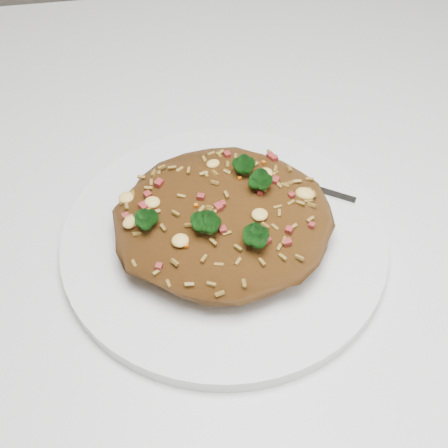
{
  "coord_description": "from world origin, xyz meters",
  "views": [
    {
      "loc": [
        -0.16,
        -0.43,
        1.2
      ],
      "look_at": [
        -0.1,
        -0.07,
        0.78
      ],
      "focal_mm": 50.0,
      "sensor_mm": 36.0,
      "label": 1
    }
  ],
  "objects_px": {
    "plate": "(224,239)",
    "fork": "(284,180)",
    "dining_table": "(303,240)",
    "fried_rice": "(224,213)"
  },
  "relations": [
    {
      "from": "plate",
      "to": "fried_rice",
      "type": "xyz_separation_m",
      "value": [
        -0.0,
        -0.0,
        0.04
      ]
    },
    {
      "from": "fork",
      "to": "fried_rice",
      "type": "bearing_deg",
      "value": -106.9
    },
    {
      "from": "dining_table",
      "to": "fried_rice",
      "type": "relative_size",
      "value": 6.09
    },
    {
      "from": "plate",
      "to": "fried_rice",
      "type": "distance_m",
      "value": 0.04
    },
    {
      "from": "fried_rice",
      "to": "fork",
      "type": "relative_size",
      "value": 1.36
    },
    {
      "from": "plate",
      "to": "fork",
      "type": "bearing_deg",
      "value": 40.85
    },
    {
      "from": "dining_table",
      "to": "plate",
      "type": "height_order",
      "value": "plate"
    },
    {
      "from": "fried_rice",
      "to": "fork",
      "type": "bearing_deg",
      "value": 40.97
    },
    {
      "from": "dining_table",
      "to": "fried_rice",
      "type": "bearing_deg",
      "value": -146.83
    },
    {
      "from": "fried_rice",
      "to": "dining_table",
      "type": "bearing_deg",
      "value": 33.17
    }
  ]
}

